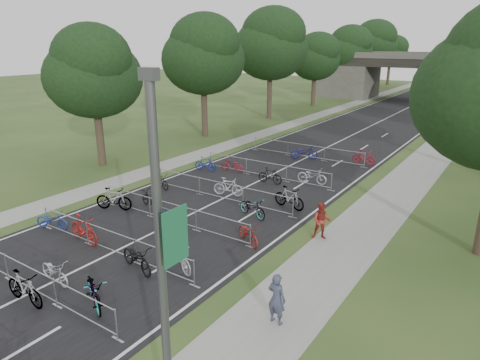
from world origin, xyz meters
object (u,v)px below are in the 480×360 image
object	(u,v)px
overpass_bridge	(424,77)
pedestrian_a	(277,299)
pedestrian_b	(322,221)
lamppost	(163,274)

from	to	relation	value
overpass_bridge	pedestrian_a	world-z (taller)	overpass_bridge
overpass_bridge	pedestrian_b	xyz separation A→B (m)	(6.80, -51.46, -2.67)
lamppost	overpass_bridge	bearing A→B (deg)	97.53
overpass_bridge	pedestrian_a	xyz separation A→B (m)	(8.14, -57.97, -2.66)
pedestrian_a	pedestrian_b	bearing A→B (deg)	-74.77
pedestrian_a	pedestrian_b	distance (m)	6.64
overpass_bridge	lamppost	xyz separation A→B (m)	(8.33, -63.00, 0.75)
pedestrian_a	pedestrian_b	xyz separation A→B (m)	(-1.34, 6.51, -0.01)
lamppost	pedestrian_a	size ratio (longest dim) A/B	4.69
overpass_bridge	pedestrian_b	size ratio (longest dim) A/B	17.92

